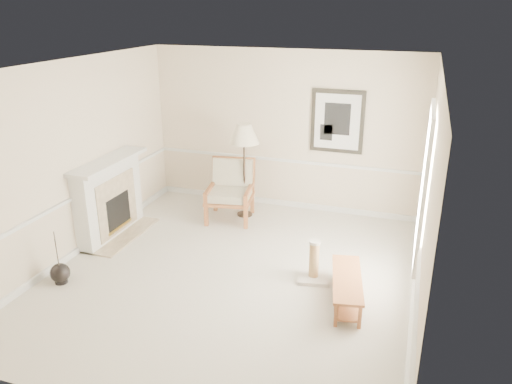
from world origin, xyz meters
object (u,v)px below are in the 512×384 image
Objects in this scene: floor_vase at (60,273)px; scratching_post at (314,267)px; bench at (347,286)px; armchair at (231,187)px; floor_lamp at (244,136)px.

scratching_post is (3.29, 1.20, 0.04)m from floor_vase.
armchair is at bearing 138.81° from bench.
armchair is 2.55m from scratching_post.
floor_vase is 3.68m from floor_lamp.
floor_lamp is (1.61, 3.03, 1.33)m from floor_vase.
floor_lamp reaches higher than bench.
bench is at bearing -38.54° from scratching_post.
scratching_post is at bearing -51.46° from armchair.
floor_lamp is 2.84× the size of scratching_post.
floor_vase is 0.62× the size of bench.
floor_vase is 0.76× the size of armchair.
floor_vase is 3.89m from bench.
bench is at bearing -45.57° from floor_lamp.
floor_vase is 0.47× the size of floor_lamp.
floor_vase reaches higher than scratching_post.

